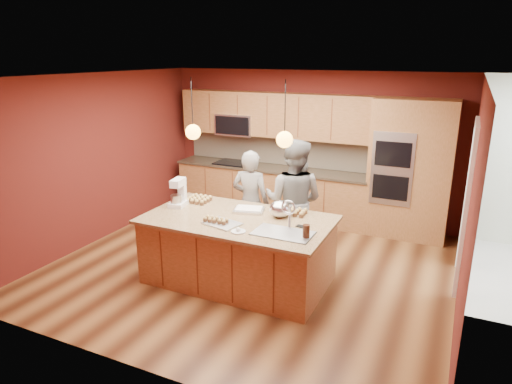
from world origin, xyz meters
The scene contains 24 objects.
floor centered at (0.00, 0.00, 0.00)m, with size 5.50×5.50×0.00m, color #432311.
ceiling centered at (0.00, 0.00, 2.70)m, with size 5.50×5.50×0.00m, color white.
wall_back centered at (0.00, 2.50, 1.35)m, with size 5.50×5.50×0.00m, color #551914.
wall_front centered at (0.00, -2.50, 1.35)m, with size 5.50×5.50×0.00m, color #551914.
wall_left centered at (-2.75, 0.00, 1.35)m, with size 5.00×5.00×0.00m, color #551914.
wall_right centered at (2.75, 0.00, 1.35)m, with size 5.00×5.00×0.00m, color #551914.
cabinet_run centered at (-0.68, 2.25, 0.98)m, with size 3.74×0.64×2.30m.
oven_column centered at (1.85, 2.19, 1.15)m, with size 1.30×0.62×2.30m.
doorway_trim centered at (2.73, 0.80, 1.05)m, with size 0.08×1.11×2.20m, color white, non-canonical shape.
pendant_left centered at (-0.62, -0.45, 2.00)m, with size 0.20×0.20×0.80m.
pendant_right centered at (0.66, -0.45, 2.00)m, with size 0.20×0.20×0.80m.
island centered at (0.04, -0.45, 0.46)m, with size 2.46×1.38×1.29m.
person_left centered at (-0.24, 0.49, 0.81)m, with size 0.59×0.39×1.61m, color black.
person_right centered at (0.45, 0.49, 0.92)m, with size 0.89×0.70×1.84m, color gray.
stand_mixer centered at (-0.97, -0.35, 1.08)m, with size 0.25×0.32×0.39m.
sheet_cake centered at (0.04, -0.14, 0.93)m, with size 0.47×0.39×0.05m.
cooling_rack centered at (-0.06, -0.74, 0.92)m, with size 0.44×0.32×0.02m, color silver.
mixing_bowl centered at (0.51, -0.18, 1.02)m, with size 0.28×0.28×0.24m, color silver.
plate centered at (0.25, -0.88, 0.91)m, with size 0.18×0.18×0.01m, color silver.
tumbler centered at (1.06, -0.71, 0.99)m, with size 0.08×0.08×0.16m, color #331A10.
phone centered at (0.89, -0.40, 0.91)m, with size 0.14×0.08×0.01m, color black.
cupcakes_left centered at (-0.81, -0.07, 0.94)m, with size 0.33×0.33×0.07m, color tan, non-canonical shape.
cupcakes_rack centered at (-0.15, -0.74, 0.96)m, with size 0.34×0.14×0.06m, color tan, non-canonical shape.
cupcakes_right centered at (0.64, 0.00, 0.94)m, with size 0.34×0.25×0.08m, color tan, non-canonical shape.
Camera 1 is at (2.62, -5.46, 2.98)m, focal length 32.00 mm.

